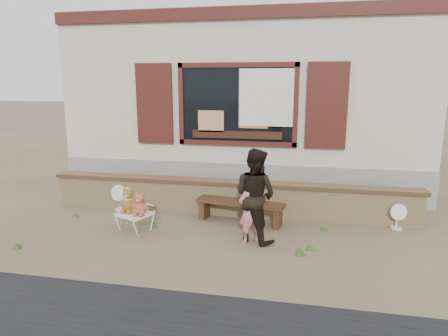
% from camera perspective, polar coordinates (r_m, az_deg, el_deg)
% --- Properties ---
extents(ground, '(80.00, 80.00, 0.00)m').
position_cam_1_polar(ground, '(6.89, -1.01, -9.20)').
color(ground, brown).
rests_on(ground, ground).
extents(shopfront, '(8.04, 5.13, 4.00)m').
position_cam_1_polar(shopfront, '(10.85, 4.15, 9.48)').
color(shopfront, '#B2A890').
rests_on(shopfront, ground).
extents(brick_wall, '(7.10, 0.36, 0.67)m').
position_cam_1_polar(brick_wall, '(7.71, 0.59, -4.17)').
color(brick_wall, tan).
rests_on(brick_wall, ground).
extents(bench, '(1.64, 0.60, 0.41)m').
position_cam_1_polar(bench, '(7.26, 2.31, -5.57)').
color(bench, '#362013').
rests_on(bench, ground).
extents(folding_chair, '(0.65, 0.62, 0.32)m').
position_cam_1_polar(folding_chair, '(7.06, -12.63, -6.51)').
color(folding_chair, white).
rests_on(folding_chair, ground).
extents(teddy_bear_left, '(0.40, 0.37, 0.43)m').
position_cam_1_polar(teddy_bear_left, '(7.09, -13.50, -4.41)').
color(teddy_bear_left, brown).
rests_on(teddy_bear_left, folding_chair).
extents(teddy_bear_right, '(0.36, 0.34, 0.39)m').
position_cam_1_polar(teddy_bear_right, '(6.89, -11.92, -4.97)').
color(teddy_bear_right, brown).
rests_on(teddy_bear_right, folding_chair).
extents(child, '(0.47, 0.42, 1.08)m').
position_cam_1_polar(child, '(6.32, 3.82, -6.06)').
color(child, '#D78082').
rests_on(child, ground).
extents(adult, '(0.92, 0.85, 1.51)m').
position_cam_1_polar(adult, '(6.36, 4.44, -3.91)').
color(adult, black).
rests_on(adult, ground).
extents(fan_left, '(0.34, 0.22, 0.53)m').
position_cam_1_polar(fan_left, '(8.22, -14.62, -4.07)').
color(fan_left, silver).
rests_on(fan_left, ground).
extents(fan_right, '(0.30, 0.19, 0.46)m').
position_cam_1_polar(fan_right, '(7.60, 23.50, -6.33)').
color(fan_right, white).
rests_on(fan_right, ground).
extents(grass_tufts, '(4.81, 1.82, 0.15)m').
position_cam_1_polar(grass_tufts, '(6.71, -6.27, -9.35)').
color(grass_tufts, '#375321').
rests_on(grass_tufts, ground).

